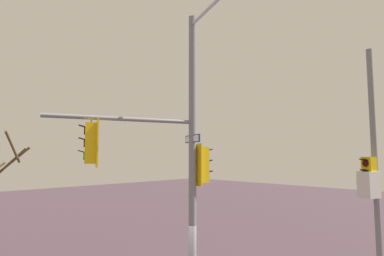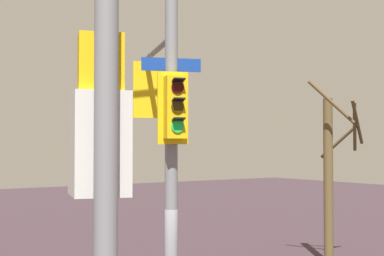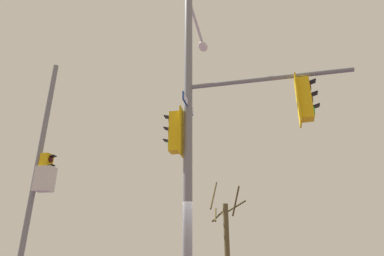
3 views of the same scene
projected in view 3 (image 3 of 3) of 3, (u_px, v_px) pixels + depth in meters
main_signal_pole_assembly at (210, 110)px, 8.33m from camera, size 4.18×4.66×9.04m
secondary_pole_assembly at (41, 171)px, 10.70m from camera, size 0.60×0.79×8.24m
bare_tree_across_street at (226, 233)px, 14.89m from camera, size 1.62×1.92×4.75m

